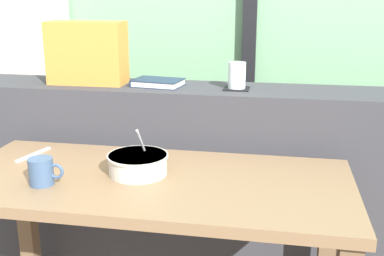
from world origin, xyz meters
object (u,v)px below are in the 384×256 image
Objects in this scene: fork_utensil at (33,154)px; ceramic_mug at (42,172)px; closed_book at (158,83)px; soup_bowl at (138,164)px; juice_glass at (237,77)px; throw_pillow at (87,53)px; breakfast_table at (151,209)px; coaster_square at (237,89)px.

ceramic_mug reaches higher than fork_utensil.
closed_book reaches higher than soup_bowl.
juice_glass is 0.33× the size of throw_pillow.
soup_bowl is (0.36, -0.49, -0.29)m from throw_pillow.
ceramic_mug is (-0.54, -0.62, -0.21)m from juice_glass.
juice_glass is 0.48× the size of closed_book.
closed_book reaches higher than breakfast_table.
closed_book is at bearing -0.37° from throw_pillow.
ceramic_mug is at bearing -152.05° from soup_bowl.
breakfast_table is at bearing -28.06° from soup_bowl.
closed_book is 0.57m from fork_utensil.
soup_bowl is at bearing 151.94° from breakfast_table.
juice_glass reaches higher than soup_bowl.
ceramic_mug is (-0.27, -0.14, 0.01)m from soup_bowl.
juice_glass is 0.64m from throw_pillow.
throw_pillow reaches higher than juice_glass.
breakfast_table is 0.66m from juice_glass.
soup_bowl is (-0.27, -0.48, -0.22)m from juice_glass.
throw_pillow is at bearing 93.42° from fork_utensil.
throw_pillow is at bearing 98.42° from ceramic_mug.
soup_bowl is (-0.05, 0.03, 0.15)m from breakfast_table.
throw_pillow is at bearing 178.82° from coaster_square.
fork_utensil is at bearing 123.58° from ceramic_mug.
soup_bowl is (-0.27, -0.48, -0.17)m from coaster_square.
ceramic_mug is (0.16, -0.25, 0.04)m from fork_utensil.
fork_utensil is 1.50× the size of ceramic_mug.
breakfast_table is at bearing -114.11° from juice_glass.
ceramic_mug is at bearing -81.58° from throw_pillow.
juice_glass is 0.33m from closed_book.
fork_utensil is at bearing -152.26° from juice_glass.
closed_book is 1.28× the size of fork_utensil.
ceramic_mug is (-0.31, -0.12, 0.15)m from breakfast_table.
soup_bowl is 0.44m from fork_utensil.
coaster_square is 0.33m from closed_book.
soup_bowl is 1.18× the size of fork_utensil.
fork_utensil is (-0.07, -0.38, -0.33)m from throw_pillow.
breakfast_table is 0.63m from coaster_square.
juice_glass is 0.52× the size of soup_bowl.
juice_glass is 0.92× the size of ceramic_mug.
fork_utensil is (-0.43, 0.11, -0.03)m from soup_bowl.
juice_glass is (-0.00, -0.00, 0.05)m from coaster_square.
throw_pillow is 1.88× the size of fork_utensil.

